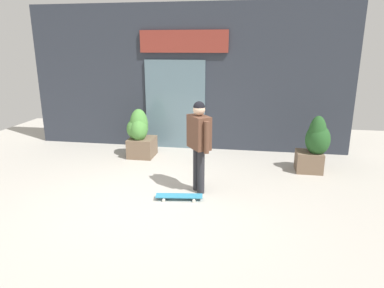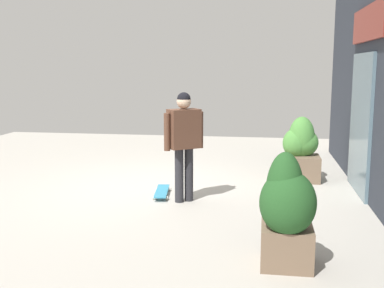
% 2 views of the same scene
% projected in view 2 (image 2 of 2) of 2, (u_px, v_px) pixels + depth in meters
% --- Properties ---
extents(ground_plane, '(12.00, 12.00, 0.00)m').
position_uv_depth(ground_plane, '(161.00, 188.00, 7.87)').
color(ground_plane, '#B2ADA3').
extents(building_facade, '(7.92, 0.31, 3.52)m').
position_uv_depth(building_facade, '(376.00, 83.00, 7.09)').
color(building_facade, '#2D333D').
rests_on(building_facade, ground_plane).
extents(skateboarder, '(0.48, 0.53, 1.63)m').
position_uv_depth(skateboarder, '(184.00, 136.00, 6.91)').
color(skateboarder, '#28282D').
rests_on(skateboarder, ground_plane).
extents(skateboard, '(0.81, 0.31, 0.08)m').
position_uv_depth(skateboard, '(162.00, 191.00, 7.40)').
color(skateboard, teal).
rests_on(skateboard, ground_plane).
extents(planter_box_left, '(0.64, 0.55, 1.19)m').
position_uv_depth(planter_box_left, '(286.00, 213.00, 4.63)').
color(planter_box_left, brown).
rests_on(planter_box_left, ground_plane).
extents(planter_box_right, '(0.64, 0.65, 1.13)m').
position_uv_depth(planter_box_right, '(300.00, 149.00, 8.34)').
color(planter_box_right, brown).
rests_on(planter_box_right, ground_plane).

